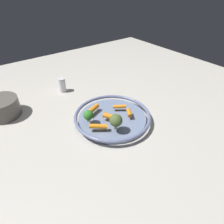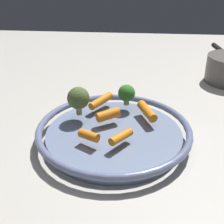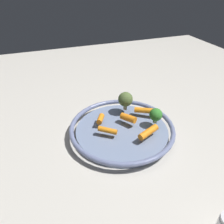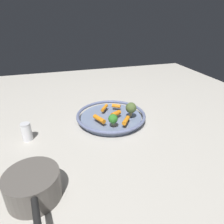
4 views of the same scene
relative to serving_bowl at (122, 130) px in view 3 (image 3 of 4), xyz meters
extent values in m
plane|color=#B7B2A8|center=(0.00, 0.00, -0.02)|extent=(1.89, 1.89, 0.00)
cylinder|color=slate|center=(0.00, 0.00, -0.01)|extent=(0.28, 0.28, 0.02)
torus|color=slate|center=(0.00, 0.00, 0.01)|extent=(0.32, 0.32, 0.01)
cylinder|color=orange|center=(-0.01, 0.03, 0.03)|extent=(0.05, 0.05, 0.02)
cylinder|color=orange|center=(0.07, 0.05, 0.03)|extent=(0.04, 0.07, 0.02)
cylinder|color=orange|center=(0.02, -0.05, 0.03)|extent=(0.05, 0.05, 0.02)
cylinder|color=orange|center=(-0.04, 0.10, 0.03)|extent=(0.05, 0.07, 0.02)
cylinder|color=orange|center=(-0.04, -0.05, 0.03)|extent=(0.05, 0.04, 0.02)
cylinder|color=#95AB66|center=(0.02, 0.10, 0.02)|extent=(0.01, 0.01, 0.01)
sphere|color=#307829|center=(0.02, 0.10, 0.05)|extent=(0.04, 0.04, 0.04)
cylinder|color=tan|center=(-0.08, 0.04, 0.03)|extent=(0.01, 0.01, 0.02)
sphere|color=#4C6031|center=(-0.08, 0.04, 0.06)|extent=(0.05, 0.05, 0.05)
camera|label=1|loc=(-0.51, 0.39, 0.50)|focal=30.92mm
camera|label=2|loc=(0.04, -0.54, 0.34)|focal=49.40mm
camera|label=3|loc=(0.50, -0.21, 0.42)|focal=35.44mm
camera|label=4|loc=(0.23, 0.80, 0.44)|focal=32.39mm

